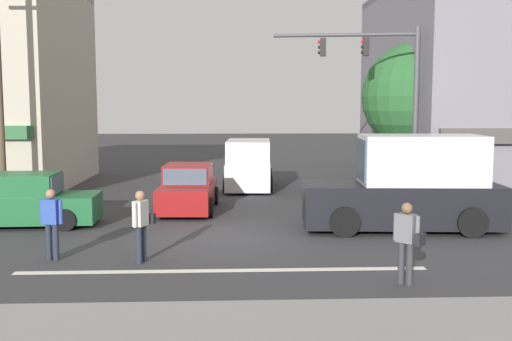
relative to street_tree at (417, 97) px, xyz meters
The scene contains 12 objects.
ground_plane 10.35m from the street_tree, 139.38° to the right, with size 120.00×120.00×0.00m, color #333335.
lane_marking_stripe 12.77m from the street_tree, 126.75° to the right, with size 9.00×0.24×0.01m, color silver.
building_right_corner 4.97m from the street_tree, 23.09° to the left, with size 10.22×10.79×8.51m.
street_tree is the anchor object (origin of this frame).
traffic_light_mast 3.03m from the street_tree, 126.61° to the right, with size 4.85×0.86×6.20m.
sedan_crossing_leftbound 9.35m from the street_tree, 166.23° to the right, with size 2.03×4.17×1.58m.
box_truck_crossing_center 6.54m from the street_tree, 109.01° to the right, with size 5.73×2.54×2.75m.
sedan_parked_curbside 14.29m from the street_tree, 160.89° to the right, with size 4.15×1.97×1.58m.
van_crossing_rightbound 7.63m from the street_tree, 152.77° to the left, with size 2.25×4.70×2.11m.
pedestrian_foreground_with_bag 11.86m from the street_tree, 108.05° to the right, with size 0.56×0.61×1.67m.
pedestrian_mid_crossing 14.49m from the street_tree, 142.42° to the right, with size 0.55×0.31×1.67m.
pedestrian_far_side 13.12m from the street_tree, 135.58° to the right, with size 0.49×0.65×1.67m.
Camera 1 is at (0.16, -16.28, 3.60)m, focal length 42.00 mm.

